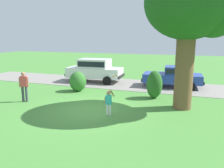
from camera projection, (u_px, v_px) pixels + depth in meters
ground_plane at (92, 110)px, 11.53m from camera, size 80.00×80.00×0.00m
driveway_strip at (128, 84)px, 17.81m from camera, size 28.00×4.40×0.02m
oak_tree_large at (190, 8)px, 10.88m from camera, size 4.47×4.26×7.12m
shrub_near_tree at (78, 81)px, 15.45m from camera, size 1.15×1.13×1.37m
shrub_centre_left at (154, 85)px, 13.64m from camera, size 0.96×0.95×1.69m
parked_sedan at (174, 76)px, 16.72m from camera, size 4.51×2.31×1.56m
parked_suv at (95, 69)px, 18.64m from camera, size 4.78×2.27×1.92m
child_thrower at (109, 101)px, 10.58m from camera, size 0.45×0.28×1.29m
frisbee at (115, 76)px, 11.13m from camera, size 0.27×0.28×0.16m
adult_onlooker at (24, 85)px, 12.82m from camera, size 0.48×0.36×1.74m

